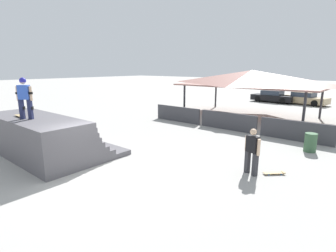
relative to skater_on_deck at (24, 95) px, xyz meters
name	(u,v)px	position (x,y,z in m)	size (l,w,h in m)	color
ground_plane	(99,174)	(3.44, 0.86, -2.65)	(160.00, 160.00, 0.00)	#A3A09B
quarter_pipe_ramp	(44,138)	(-0.17, 0.64, -1.89)	(5.72, 3.77, 1.70)	#565459
skater_on_deck	(24,95)	(0.00, 0.00, 0.00)	(0.65, 0.54, 1.65)	#1E2347
skateboard_on_deck	(20,116)	(-0.64, -0.01, -0.89)	(0.79, 0.23, 0.09)	silver
bystander_walking	(252,149)	(7.58, 4.38, -1.72)	(0.66, 0.37, 1.67)	#2D2D33
skateboard_on_ground	(275,173)	(8.26, 4.90, -2.59)	(0.69, 0.68, 0.09)	blue
barrier_fence	(228,121)	(3.71, 10.04, -2.12)	(11.39, 0.12, 1.05)	#3D3D42
pavilion_shelter	(251,78)	(2.87, 15.15, 0.27)	(10.37, 5.86, 3.52)	#2D2D33
trash_bin	(310,143)	(8.59, 8.55, -2.22)	(0.52, 0.52, 0.85)	#385B3D
parked_car_black	(273,97)	(1.37, 24.90, -2.05)	(4.53, 2.08, 1.27)	black
parked_car_tan	(304,99)	(4.44, 25.15, -2.05)	(4.60, 2.50, 1.27)	tan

